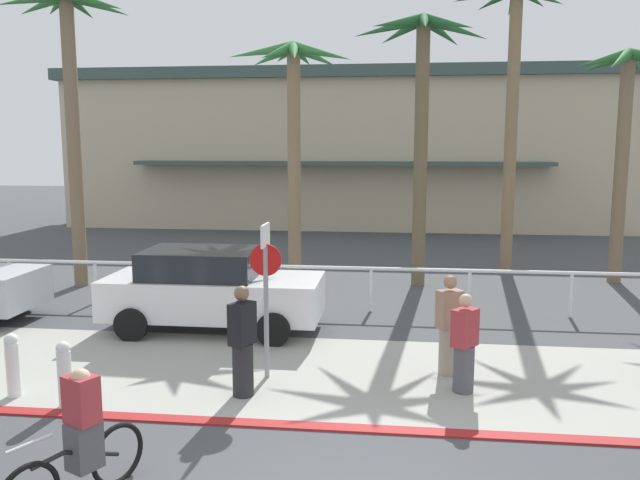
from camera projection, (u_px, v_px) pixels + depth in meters
name	position (u px, v px, depth m)	size (l,w,h in m)	color
ground_plane	(373.00, 296.00, 16.44)	(80.00, 80.00, 0.00)	#424447
sidewalk_strip	(360.00, 376.00, 10.74)	(44.00, 4.00, 0.02)	#9E9E93
curb_paint	(352.00, 428.00, 8.77)	(44.00, 0.24, 0.03)	maroon
building_backdrop	(348.00, 149.00, 32.06)	(25.88, 9.85, 7.12)	#BCAD8E
rail_fence	(371.00, 276.00, 14.84)	(22.19, 0.08, 1.04)	white
stop_sign_bike_lane	(266.00, 278.00, 10.44)	(0.52, 0.56, 2.56)	gray
bollard_0	(13.00, 365.00, 9.81)	(0.20, 0.20, 1.00)	white
bollard_2	(64.00, 374.00, 9.43)	(0.20, 0.20, 1.00)	white
palm_tree_0	(70.00, 66.00, 16.81)	(2.88, 2.99, 7.74)	#756047
palm_tree_1	(294.00, 96.00, 17.50)	(3.31, 3.15, 6.55)	#846B4C
palm_tree_2	(421.00, 80.00, 16.92)	(3.53, 3.23, 7.16)	brown
palm_tree_3	(513.00, 59.00, 18.77)	(3.21, 3.06, 8.37)	#846B4C
palm_tree_4	(627.00, 109.00, 17.37)	(3.23, 3.38, 6.34)	#756047
car_white_1	(211.00, 289.00, 13.31)	(4.40, 2.02, 1.69)	white
cyclist_black_0	(80.00, 440.00, 6.93)	(0.88, 1.65, 1.50)	black
pedestrian_0	(449.00, 329.00, 10.72)	(0.48, 0.43, 1.70)	gray
pedestrian_1	(464.00, 348.00, 9.96)	(0.45, 0.47, 1.57)	#4C4C51
pedestrian_2	(243.00, 346.00, 9.80)	(0.42, 0.47, 1.73)	#232326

